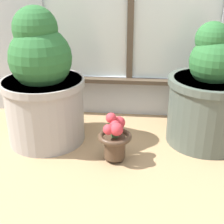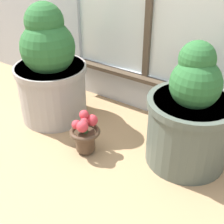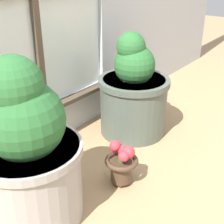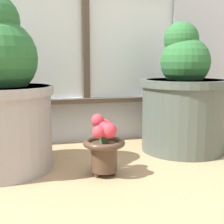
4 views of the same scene
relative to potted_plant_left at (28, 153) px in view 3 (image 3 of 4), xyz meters
The scene contains 4 objects.
ground_plane 0.60m from the potted_plant_left, 36.07° to the right, with size 10.00×10.00×0.00m, color tan.
potted_plant_left is the anchor object (origin of this frame).
potted_plant_right 0.84m from the potted_plant_left, ahead, with size 0.42×0.42×0.62m.
flower_vase 0.45m from the potted_plant_left, 24.33° to the right, with size 0.16×0.16×0.23m.
Camera 3 is at (-1.02, -0.55, 0.97)m, focal length 50.00 mm.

